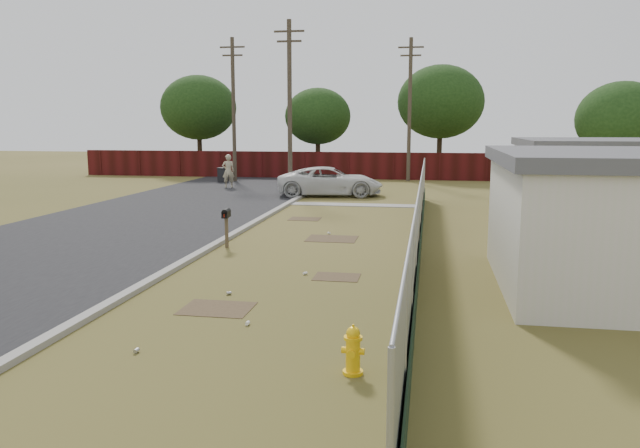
% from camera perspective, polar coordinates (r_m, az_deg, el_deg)
% --- Properties ---
extents(ground, '(120.00, 120.00, 0.00)m').
position_cam_1_polar(ground, '(17.32, -1.41, -3.13)').
color(ground, brown).
rests_on(ground, ground).
extents(street, '(15.10, 60.00, 0.12)m').
position_cam_1_polar(street, '(26.88, -12.22, 1.12)').
color(street, black).
rests_on(street, ground).
extents(chainlink_fence, '(0.10, 27.06, 2.02)m').
position_cam_1_polar(chainlink_fence, '(17.85, 9.10, -0.27)').
color(chainlink_fence, '#95979D').
rests_on(chainlink_fence, ground).
extents(privacy_fence, '(30.00, 0.12, 1.80)m').
position_cam_1_polar(privacy_fence, '(42.72, -2.71, 5.43)').
color(privacy_fence, '#420E0E').
rests_on(privacy_fence, ground).
extents(utility_poles, '(12.60, 8.24, 9.00)m').
position_cam_1_polar(utility_poles, '(37.92, -0.71, 10.70)').
color(utility_poles, '#493F30').
rests_on(utility_poles, ground).
extents(horizon_trees, '(33.32, 31.94, 7.78)m').
position_cam_1_polar(horizon_trees, '(40.24, 6.50, 10.46)').
color(horizon_trees, '#302316').
rests_on(horizon_trees, ground).
extents(fire_hydrant, '(0.35, 0.35, 0.77)m').
position_cam_1_polar(fire_hydrant, '(9.44, 3.03, -11.52)').
color(fire_hydrant, yellow).
rests_on(fire_hydrant, ground).
extents(mailbox, '(0.21, 0.51, 1.18)m').
position_cam_1_polar(mailbox, '(18.82, -8.57, 0.65)').
color(mailbox, brown).
rests_on(mailbox, ground).
extents(pickup_truck, '(5.69, 3.27, 1.50)m').
position_cam_1_polar(pickup_truck, '(32.11, 0.93, 3.92)').
color(pickup_truck, silver).
rests_on(pickup_truck, ground).
extents(pedestrian, '(0.83, 0.70, 1.93)m').
position_cam_1_polar(pedestrian, '(36.59, -8.39, 4.81)').
color(pedestrian, tan).
rests_on(pedestrian, ground).
extents(trash_bin, '(0.63, 0.69, 0.93)m').
position_cam_1_polar(trash_bin, '(40.07, -8.86, 4.47)').
color(trash_bin, black).
rests_on(trash_bin, ground).
extents(scattered_litter, '(1.76, 11.54, 0.07)m').
position_cam_1_polar(scattered_litter, '(14.45, -5.10, -5.50)').
color(scattered_litter, silver).
rests_on(scattered_litter, ground).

